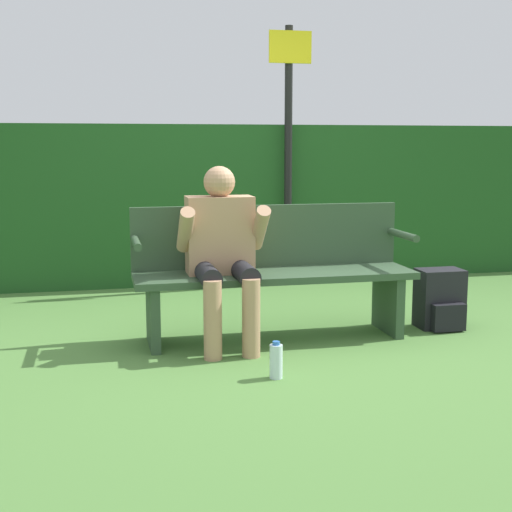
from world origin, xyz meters
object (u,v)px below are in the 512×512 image
park_bench (272,270)px  person_seated (222,246)px  backpack (440,300)px  signpost (289,138)px  water_bottle (276,361)px

park_bench → person_seated: 0.42m
backpack → signpost: signpost is taller
park_bench → backpack: size_ratio=4.45×
water_bottle → person_seated: bearing=102.6°
park_bench → person_seated: size_ratio=1.61×
backpack → park_bench: bearing=178.0°
park_bench → signpost: size_ratio=0.80×
water_bottle → park_bench: bearing=77.4°
person_seated → signpost: signpost is taller
park_bench → person_seated: (-0.36, -0.12, 0.19)m
person_seated → water_bottle: size_ratio=5.45×
park_bench → water_bottle: 0.94m
park_bench → water_bottle: (-0.19, -0.85, -0.35)m
signpost → water_bottle: bearing=-106.6°
park_bench → water_bottle: bearing=-102.6°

